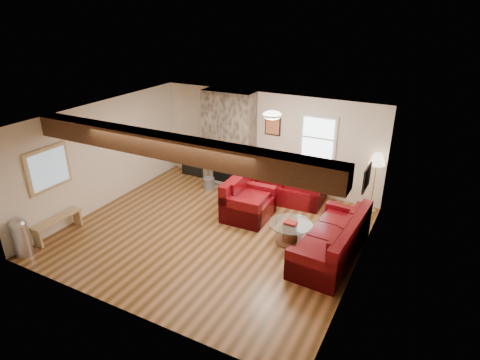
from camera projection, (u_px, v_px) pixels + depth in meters
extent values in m
plane|color=#523515|center=(214.00, 231.00, 8.66)|extent=(8.00, 8.00, 0.00)
plane|color=white|center=(210.00, 119.00, 7.65)|extent=(8.00, 8.00, 0.00)
plane|color=beige|center=(267.00, 141.00, 10.38)|extent=(8.00, 0.00, 8.00)
plane|color=beige|center=(115.00, 244.00, 5.92)|extent=(8.00, 0.00, 8.00)
plane|color=beige|center=(103.00, 155.00, 9.43)|extent=(0.00, 7.50, 7.50)
plane|color=beige|center=(361.00, 211.00, 6.87)|extent=(0.00, 7.50, 7.50)
cube|color=#341C0F|center=(171.00, 147.00, 6.71)|extent=(6.00, 0.36, 0.38)
cube|color=#36322A|center=(229.00, 138.00, 10.60)|extent=(1.40, 0.50, 2.50)
cube|color=black|center=(225.00, 169.00, 10.72)|extent=(0.70, 0.06, 0.90)
cube|color=#36322A|center=(224.00, 184.00, 10.85)|extent=(1.00, 0.25, 0.08)
cylinder|color=#492917|center=(290.00, 241.00, 8.28)|extent=(0.59, 0.59, 0.04)
cylinder|color=#492917|center=(290.00, 233.00, 8.20)|extent=(0.32, 0.32, 0.40)
cylinder|color=silver|center=(291.00, 224.00, 8.11)|extent=(0.89, 0.89, 0.02)
cube|color=maroon|center=(291.00, 223.00, 8.10)|extent=(0.25, 0.18, 0.03)
cube|color=black|center=(200.00, 167.00, 11.45)|extent=(0.98, 0.39, 0.49)
imported|color=black|center=(199.00, 151.00, 11.26)|extent=(0.79, 0.10, 0.45)
cylinder|color=tan|center=(370.00, 210.00, 9.52)|extent=(0.26, 0.26, 0.03)
cylinder|color=tan|center=(374.00, 186.00, 9.27)|extent=(0.03, 0.03, 1.29)
cone|color=beige|center=(378.00, 159.00, 9.00)|extent=(0.37, 0.37, 0.26)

